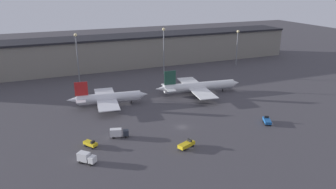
{
  "coord_description": "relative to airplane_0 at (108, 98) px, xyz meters",
  "views": [
    {
      "loc": [
        -49.9,
        -107.19,
        54.18
      ],
      "look_at": [
        3.29,
        22.68,
        6.0
      ],
      "focal_mm": 35.0,
      "sensor_mm": 36.0,
      "label": 1
    }
  ],
  "objects": [
    {
      "name": "lamp_post_3",
      "position": [
        97.0,
        41.86,
        11.9
      ],
      "size": [
        1.8,
        1.8,
        24.37
      ],
      "color": "slate",
      "rests_on": "ground"
    },
    {
      "name": "lamp_post_1",
      "position": [
        -7.34,
        41.86,
        13.94
      ],
      "size": [
        1.8,
        1.8,
        28.1
      ],
      "color": "slate",
      "rests_on": "ground"
    },
    {
      "name": "service_vehicle_1",
      "position": [
        54.89,
        -44.6,
        -2.45
      ],
      "size": [
        5.14,
        6.79,
        2.58
      ],
      "rotation": [
        0.0,
        0.0,
        1.09
      ],
      "color": "#195199",
      "rests_on": "ground"
    },
    {
      "name": "service_vehicle_3",
      "position": [
        -14.72,
        -37.72,
        -2.44
      ],
      "size": [
        4.65,
        5.5,
        2.6
      ],
      "rotation": [
        0.0,
        0.0,
        -1.0
      ],
      "color": "gold",
      "rests_on": "ground"
    },
    {
      "name": "lamp_post_2",
      "position": [
        44.18,
        41.86,
        14.16
      ],
      "size": [
        1.8,
        1.8,
        28.51
      ],
      "color": "slate",
      "rests_on": "ground"
    },
    {
      "name": "ground",
      "position": [
        21.51,
        -34.87,
        -3.66
      ],
      "size": [
        600.0,
        600.0,
        0.0
      ],
      "primitive_type": "plane",
      "color": "#423F44"
    },
    {
      "name": "airplane_1",
      "position": [
        46.52,
        -0.38,
        0.04
      ],
      "size": [
        45.82,
        37.73,
        13.07
      ],
      "rotation": [
        0.0,
        0.0,
        -0.12
      ],
      "color": "white",
      "rests_on": "ground"
    },
    {
      "name": "terminal_building",
      "position": [
        21.51,
        70.42,
        6.78
      ],
      "size": [
        254.35,
        24.27,
        20.78
      ],
      "color": "gray",
      "rests_on": "ground"
    },
    {
      "name": "airplane_0",
      "position": [
        0.0,
        0.0,
        0.0
      ],
      "size": [
        37.35,
        32.74,
        12.24
      ],
      "rotation": [
        0.0,
        0.0,
        -0.12
      ],
      "color": "silver",
      "rests_on": "ground"
    },
    {
      "name": "service_vehicle_4",
      "position": [
        -17.8,
        -48.08,
        -1.74
      ],
      "size": [
        5.93,
        5.87,
        3.48
      ],
      "rotation": [
        0.0,
        0.0,
        -0.77
      ],
      "color": "white",
      "rests_on": "ground"
    },
    {
      "name": "service_vehicle_2",
      "position": [
        15.73,
        -51.19,
        -2.35
      ],
      "size": [
        6.86,
        4.67,
        2.78
      ],
      "rotation": [
        0.0,
        0.0,
        0.39
      ],
      "color": "gold",
      "rests_on": "ground"
    },
    {
      "name": "service_vehicle_0",
      "position": [
        -3.89,
        -34.28,
        -1.75
      ],
      "size": [
        7.1,
        3.83,
        3.44
      ],
      "rotation": [
        0.0,
        0.0,
        -0.25
      ],
      "color": "#282D38",
      "rests_on": "ground"
    }
  ]
}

